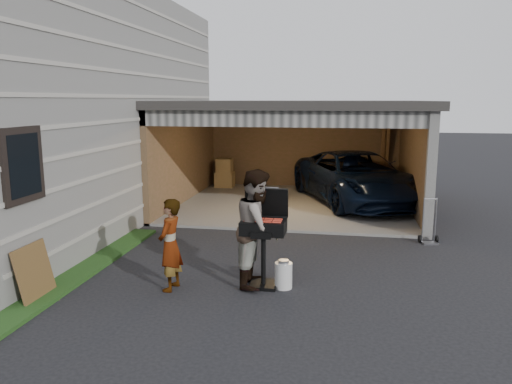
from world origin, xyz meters
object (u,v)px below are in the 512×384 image
woman (170,245)px  plywood_panel (35,273)px  hand_truck (429,235)px  bbq_grill (264,230)px  propane_tank (283,275)px  man (258,228)px  minivan (356,180)px

woman → plywood_panel: bearing=-63.9°
plywood_panel → hand_truck: bearing=33.6°
bbq_grill → propane_tank: 0.79m
hand_truck → man: bearing=-147.8°
hand_truck → bbq_grill: bearing=-146.5°
plywood_panel → propane_tank: bearing=17.3°
man → plywood_panel: size_ratio=2.20×
bbq_grill → woman: bearing=-163.5°
bbq_grill → propane_tank: bbq_grill is taller
plywood_panel → man: bearing=21.0°
woman → hand_truck: (4.39, 3.38, -0.54)m
propane_tank → plywood_panel: (-3.56, -1.11, 0.21)m
plywood_panel → minivan: bearing=58.5°
woman → plywood_panel: size_ratio=1.70×
man → propane_tank: size_ratio=4.52×
minivan → hand_truck: 4.00m
woman → bbq_grill: size_ratio=0.94×
man → propane_tank: bearing=-101.1°
woman → man: 1.39m
minivan → man: bearing=-125.8°
minivan → propane_tank: minivan is taller
woman → bbq_grill: bearing=110.6°
man → hand_truck: 4.32m
man → hand_truck: (3.09, 2.93, -0.75)m
minivan → man: man is taller
woman → minivan: bearing=161.4°
minivan → man: size_ratio=2.74×
plywood_panel → hand_truck: 7.48m
bbq_grill → hand_truck: (2.99, 2.97, -0.74)m
minivan → hand_truck: size_ratio=5.42×
propane_tank → hand_truck: (2.66, 3.02, -0.02)m
minivan → woman: 7.67m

